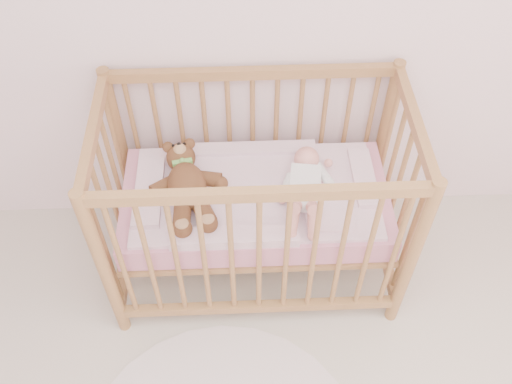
{
  "coord_description": "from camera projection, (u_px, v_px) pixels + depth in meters",
  "views": [
    {
      "loc": [
        -0.15,
        -0.07,
        2.53
      ],
      "look_at": [
        -0.09,
        1.55,
        0.62
      ],
      "focal_mm": 40.0,
      "sensor_mm": 36.0,
      "label": 1
    }
  ],
  "objects": [
    {
      "name": "mattress",
      "position": [
        256.0,
        203.0,
        2.65
      ],
      "size": [
        1.22,
        0.62,
        0.13
      ],
      "primitive_type": "cube",
      "color": "pink",
      "rests_on": "crib"
    },
    {
      "name": "crib",
      "position": [
        256.0,
        201.0,
        2.63
      ],
      "size": [
        1.36,
        0.76,
        1.0
      ],
      "primitive_type": null,
      "color": "#B0754A",
      "rests_on": "floor"
    },
    {
      "name": "teddy_bear",
      "position": [
        187.0,
        185.0,
        2.5
      ],
      "size": [
        0.48,
        0.6,
        0.15
      ],
      "primitive_type": null,
      "rotation": [
        0.0,
        0.0,
        0.2
      ],
      "color": "brown",
      "rests_on": "blanket"
    },
    {
      "name": "baby",
      "position": [
        305.0,
        183.0,
        2.52
      ],
      "size": [
        0.32,
        0.55,
        0.13
      ],
      "primitive_type": null,
      "rotation": [
        0.0,
        0.0,
        -0.14
      ],
      "color": "white",
      "rests_on": "blanket"
    },
    {
      "name": "blanket",
      "position": [
        256.0,
        192.0,
        2.59
      ],
      "size": [
        1.1,
        0.58,
        0.06
      ],
      "primitive_type": null,
      "color": "#FAACCC",
      "rests_on": "mattress"
    }
  ]
}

